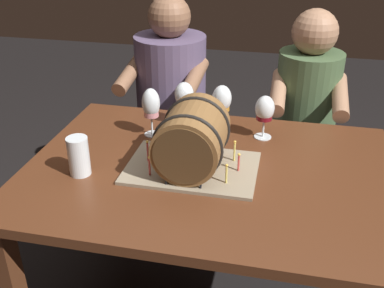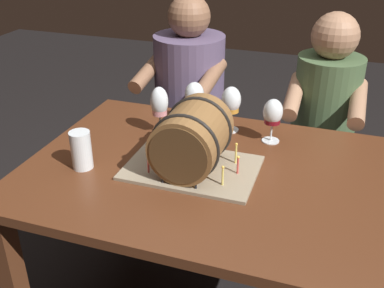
{
  "view_description": "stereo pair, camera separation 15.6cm",
  "coord_description": "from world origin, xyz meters",
  "views": [
    {
      "loc": [
        0.24,
        -1.37,
        1.57
      ],
      "look_at": [
        -0.06,
        -0.02,
        0.84
      ],
      "focal_mm": 43.01,
      "sensor_mm": 36.0,
      "label": 1
    },
    {
      "loc": [
        0.39,
        -1.33,
        1.57
      ],
      "look_at": [
        -0.06,
        -0.02,
        0.84
      ],
      "focal_mm": 43.01,
      "sensor_mm": 36.0,
      "label": 2
    }
  ],
  "objects": [
    {
      "name": "wine_glass_amber",
      "position": [
        -0.01,
        0.33,
        0.87
      ],
      "size": [
        0.08,
        0.08,
        0.19
      ],
      "color": "white",
      "rests_on": "dining_table"
    },
    {
      "name": "person_seated_left",
      "position": [
        -0.34,
        0.76,
        0.56
      ],
      "size": [
        0.41,
        0.49,
        1.2
      ],
      "color": "#372D40",
      "rests_on": "ground"
    },
    {
      "name": "wine_glass_rose",
      "position": [
        -0.27,
        0.21,
        0.87
      ],
      "size": [
        0.07,
        0.07,
        0.2
      ],
      "color": "white",
      "rests_on": "dining_table"
    },
    {
      "name": "wine_glass_white",
      "position": [
        -0.17,
        0.33,
        0.87
      ],
      "size": [
        0.08,
        0.08,
        0.19
      ],
      "color": "white",
      "rests_on": "dining_table"
    },
    {
      "name": "barrel_cake",
      "position": [
        -0.06,
        -0.02,
        0.86
      ],
      "size": [
        0.45,
        0.31,
        0.24
      ],
      "color": "gray",
      "rests_on": "dining_table"
    },
    {
      "name": "person_seated_right",
      "position": [
        0.34,
        0.76,
        0.52
      ],
      "size": [
        0.34,
        0.45,
        1.16
      ],
      "color": "#2A3A24",
      "rests_on": "ground"
    },
    {
      "name": "beer_pint",
      "position": [
        -0.42,
        -0.13,
        0.81
      ],
      "size": [
        0.07,
        0.07,
        0.14
      ],
      "color": "white",
      "rests_on": "dining_table"
    },
    {
      "name": "wine_glass_red",
      "position": [
        0.16,
        0.28,
        0.86
      ],
      "size": [
        0.08,
        0.08,
        0.18
      ],
      "color": "white",
      "rests_on": "dining_table"
    },
    {
      "name": "dining_table",
      "position": [
        0.0,
        0.0,
        0.63
      ],
      "size": [
        1.29,
        0.92,
        0.74
      ],
      "color": "#562D19",
      "rests_on": "ground"
    }
  ]
}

